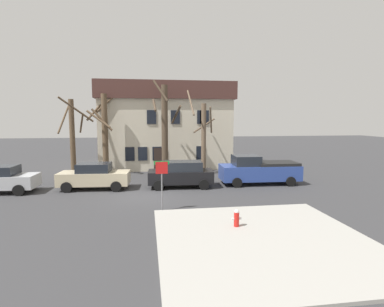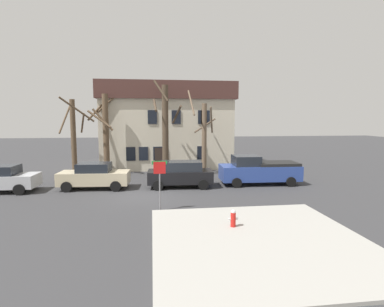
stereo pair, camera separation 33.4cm
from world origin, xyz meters
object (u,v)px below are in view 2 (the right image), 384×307
object	(u,v)px
pickup_truck_blue	(259,170)
tree_bare_end	(204,136)
building_main	(166,125)
car_silver_sedan	(1,179)
tree_bare_far	(165,128)
fire_hydrant	(233,218)
bicycle_leaning	(91,173)
tree_bare_mid	(105,132)
street_sign_pole	(160,176)
tree_bare_near	(74,135)
car_black_wagon	(181,174)
car_beige_sedan	(94,176)

from	to	relation	value
pickup_truck_blue	tree_bare_end	bearing A→B (deg)	126.92
building_main	car_silver_sedan	world-z (taller)	building_main
tree_bare_far	tree_bare_end	size ratio (longest dim) A/B	1.10
pickup_truck_blue	fire_hydrant	bearing A→B (deg)	-116.11
bicycle_leaning	tree_bare_far	bearing A→B (deg)	6.42
tree_bare_mid	bicycle_leaning	world-z (taller)	tree_bare_mid
street_sign_pole	bicycle_leaning	size ratio (longest dim) A/B	1.56
pickup_truck_blue	tree_bare_far	bearing A→B (deg)	144.74
tree_bare_near	tree_bare_far	world-z (taller)	tree_bare_far
tree_bare_mid	pickup_truck_blue	bearing A→B (deg)	-25.49
car_silver_sedan	bicycle_leaning	bearing A→B (deg)	40.55
car_black_wagon	fire_hydrant	size ratio (longest dim) A/B	6.03
car_black_wagon	tree_bare_far	bearing A→B (deg)	99.38
building_main	tree_bare_mid	xyz separation A→B (m)	(-5.28, -5.24, -0.45)
car_silver_sedan	tree_bare_end	bearing A→B (deg)	18.12
car_silver_sedan	pickup_truck_blue	xyz separation A→B (m)	(17.08, 0.21, 0.14)
tree_bare_far	fire_hydrant	size ratio (longest dim) A/B	10.49
car_beige_sedan	street_sign_pole	xyz separation A→B (m)	(4.19, -5.54, 0.93)
car_black_wagon	bicycle_leaning	world-z (taller)	car_black_wagon
car_black_wagon	street_sign_pole	world-z (taller)	street_sign_pole
tree_bare_near	street_sign_pole	world-z (taller)	tree_bare_near
tree_bare_near	tree_bare_mid	bearing A→B (deg)	14.17
tree_bare_near	tree_bare_mid	size ratio (longest dim) A/B	0.94
tree_bare_end	tree_bare_near	bearing A→B (deg)	177.29
car_beige_sedan	street_sign_pole	world-z (taller)	street_sign_pole
tree_bare_near	car_beige_sedan	bearing A→B (deg)	-63.63
tree_bare_end	street_sign_pole	bearing A→B (deg)	-111.75
car_silver_sedan	bicycle_leaning	distance (m)	6.31
tree_bare_near	street_sign_pole	bearing A→B (deg)	-57.58
tree_bare_near	car_black_wagon	distance (m)	9.87
tree_bare_end	pickup_truck_blue	distance (m)	5.84
tree_bare_far	car_beige_sedan	xyz separation A→B (m)	(-4.94, -4.54, -3.03)
tree_bare_near	fire_hydrant	xyz separation A→B (m)	(9.56, -13.36, -2.83)
tree_bare_end	fire_hydrant	distance (m)	13.18
bicycle_leaning	fire_hydrant	bearing A→B (deg)	-56.86
tree_bare_near	tree_bare_end	distance (m)	10.52
tree_bare_mid	car_silver_sedan	distance (m)	8.47
tree_bare_near	street_sign_pole	xyz separation A→B (m)	(6.58, -10.35, -1.52)
car_black_wagon	tree_bare_mid	bearing A→B (deg)	135.30
tree_bare_far	car_silver_sedan	distance (m)	12.05
car_beige_sedan	pickup_truck_blue	distance (m)	11.37
tree_bare_mid	building_main	bearing A→B (deg)	44.80
pickup_truck_blue	tree_bare_mid	bearing A→B (deg)	154.51
building_main	tree_bare_end	bearing A→B (deg)	-65.88
building_main	tree_bare_end	size ratio (longest dim) A/B	1.78
tree_bare_near	fire_hydrant	size ratio (longest dim) A/B	8.53
tree_bare_far	car_beige_sedan	size ratio (longest dim) A/B	1.66
building_main	tree_bare_end	xyz separation A→B (m)	(2.84, -6.34, -0.82)
tree_bare_near	fire_hydrant	world-z (taller)	tree_bare_near
building_main	bicycle_leaning	distance (m)	9.91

